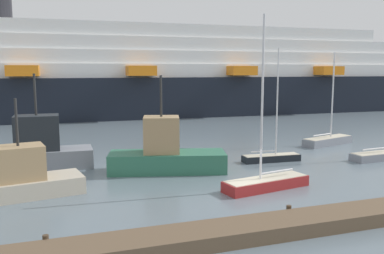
{
  "coord_description": "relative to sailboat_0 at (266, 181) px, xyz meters",
  "views": [
    {
      "loc": [
        -10.34,
        -20.71,
        7.16
      ],
      "look_at": [
        0.0,
        9.74,
        2.64
      ],
      "focal_mm": 38.19,
      "sensor_mm": 36.0,
      "label": 1
    }
  ],
  "objects": [
    {
      "name": "fishing_boat_2",
      "position": [
        -4.63,
        6.1,
        0.79
      ],
      "size": [
        8.6,
        4.73,
        6.79
      ],
      "rotation": [
        0.0,
        0.0,
        2.88
      ],
      "color": "#2D6B51",
      "rests_on": "ground_plane"
    },
    {
      "name": "cruise_ship",
      "position": [
        -0.17,
        43.74,
        5.75
      ],
      "size": [
        110.35,
        19.14,
        19.48
      ],
      "rotation": [
        0.0,
        0.0,
        -0.02
      ],
      "color": "black",
      "rests_on": "ground_plane"
    },
    {
      "name": "ground_plane",
      "position": [
        -1.62,
        -0.56,
        -0.49
      ],
      "size": [
        600.0,
        600.0,
        0.0
      ],
      "primitive_type": "plane",
      "color": "slate"
    },
    {
      "name": "dock_pier",
      "position": [
        -1.62,
        -6.19,
        -0.17
      ],
      "size": [
        27.2,
        2.19,
        0.79
      ],
      "color": "brown",
      "rests_on": "ground_plane"
    },
    {
      "name": "sailboat_1",
      "position": [
        4.09,
        6.52,
        -0.06
      ],
      "size": [
        4.72,
        1.32,
        8.83
      ],
      "rotation": [
        0.0,
        0.0,
        -0.06
      ],
      "color": "black",
      "rests_on": "ground_plane"
    },
    {
      "name": "fishing_boat_1",
      "position": [
        -14.22,
        3.1,
        0.52
      ],
      "size": [
        7.92,
        3.84,
        5.6
      ],
      "rotation": [
        0.0,
        0.0,
        0.18
      ],
      "color": "#BCB29E",
      "rests_on": "ground_plane"
    },
    {
      "name": "sailboat_0",
      "position": [
        0.0,
        0.0,
        0.0
      ],
      "size": [
        5.77,
        2.46,
        10.32
      ],
      "rotation": [
        0.0,
        0.0,
        3.32
      ],
      "color": "maroon",
      "rests_on": "ground_plane"
    },
    {
      "name": "sailboat_2",
      "position": [
        13.02,
        4.32,
        -0.04
      ],
      "size": [
        5.9,
        1.72,
        9.01
      ],
      "rotation": [
        0.0,
        0.0,
        0.06
      ],
      "color": "gray",
      "rests_on": "ground_plane"
    },
    {
      "name": "fishing_boat_0",
      "position": [
        -13.48,
        9.85,
        0.87
      ],
      "size": [
        8.51,
        2.76,
        6.9
      ],
      "rotation": [
        0.0,
        0.0,
        -0.01
      ],
      "color": "gray",
      "rests_on": "ground_plane"
    },
    {
      "name": "sailboat_3",
      "position": [
        12.84,
        11.15,
        -0.01
      ],
      "size": [
        5.92,
        3.02,
        8.8
      ],
      "rotation": [
        0.0,
        0.0,
        0.29
      ],
      "color": "gray",
      "rests_on": "ground_plane"
    },
    {
      "name": "channel_buoy_0",
      "position": [
        -14.26,
        17.39,
        -0.13
      ],
      "size": [
        0.71,
        0.71,
        1.8
      ],
      "color": "green",
      "rests_on": "ground_plane"
    }
  ]
}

